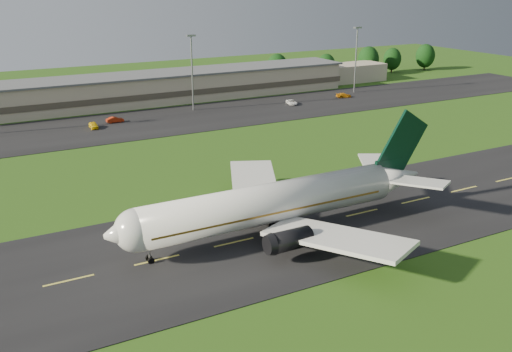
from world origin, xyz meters
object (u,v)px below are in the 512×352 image
terminal (177,86)px  light_mast_east (356,52)px  service_vehicle_d (344,95)px  service_vehicle_c (292,102)px  service_vehicle_a (93,125)px  light_mast_centre (192,64)px  service_vehicle_b (115,120)px  airliner (275,203)px

terminal → light_mast_east: bearing=-16.8°
light_mast_east → service_vehicle_d: (-8.00, -5.28, -11.95)m
terminal → service_vehicle_c: size_ratio=30.47×
service_vehicle_c → service_vehicle_a: bearing=-167.1°
terminal → light_mast_centre: light_mast_centre is taller
service_vehicle_a → service_vehicle_d: size_ratio=0.93×
light_mast_centre → service_vehicle_b: light_mast_centre is taller
airliner → terminal: size_ratio=0.35×
service_vehicle_a → service_vehicle_c: (56.58, 0.82, -0.09)m
airliner → service_vehicle_d: airliner is taller
service_vehicle_a → service_vehicle_d: 75.99m
terminal → service_vehicle_b: terminal is taller
light_mast_east → service_vehicle_b: bearing=-177.0°
light_mast_east → service_vehicle_a: (-83.97, -7.39, -11.89)m
airliner → light_mast_east: 110.34m
airliner → light_mast_east: bearing=46.7°
service_vehicle_a → service_vehicle_b: size_ratio=1.02×
light_mast_centre → service_vehicle_a: light_mast_centre is taller
service_vehicle_a → light_mast_east: bearing=8.0°
light_mast_centre → light_mast_east: bearing=0.0°
service_vehicle_a → service_vehicle_b: (6.14, 3.36, -0.04)m
light_mast_east → service_vehicle_b: (-77.83, -4.03, -11.93)m
airliner → light_mast_centre: bearing=75.6°
airliner → service_vehicle_a: 73.20m
service_vehicle_b → light_mast_east: bearing=-88.0°
light_mast_centre → service_vehicle_d: light_mast_centre is taller
light_mast_east → service_vehicle_c: light_mast_east is taller
airliner → service_vehicle_c: bearing=56.8°
light_mast_centre → terminal: bearing=85.0°
service_vehicle_a → service_vehicle_c: service_vehicle_a is taller
terminal → light_mast_east: light_mast_east is taller
light_mast_east → service_vehicle_a: 85.13m
light_mast_centre → service_vehicle_c: 30.80m
service_vehicle_a → service_vehicle_b: bearing=31.6°
light_mast_centre → service_vehicle_a: size_ratio=4.63×
light_mast_east → service_vehicle_a: bearing=-175.0°
service_vehicle_d → light_mast_east: bearing=-42.3°
service_vehicle_d → light_mast_centre: bearing=97.8°
service_vehicle_a → service_vehicle_d: service_vehicle_a is taller
airliner → service_vehicle_b: size_ratio=11.89×
light_mast_centre → light_mast_east: size_ratio=1.00×
light_mast_east → service_vehicle_a: size_ratio=4.63×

